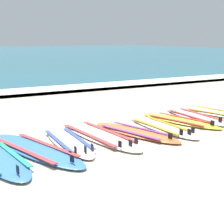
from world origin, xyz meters
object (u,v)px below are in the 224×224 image
Objects in this scene: surfboard_7 at (195,116)px; surfboard_3 at (98,135)px; surfboard_8 at (221,114)px; surfboard_5 at (161,127)px; surfboard_2 at (68,141)px; surfboard_1 at (36,149)px; surfboard_6 at (180,121)px; surfboard_4 at (135,132)px.

surfboard_3 is at bearing -173.06° from surfboard_7.
surfboard_8 is (0.76, -0.09, -0.00)m from surfboard_7.
surfboard_5 is at bearing -171.22° from surfboard_8.
surfboard_2 is at bearing -175.08° from surfboard_8.
surfboard_1 is 1.06× the size of surfboard_8.
surfboard_2 is (0.64, 0.17, 0.00)m from surfboard_1.
surfboard_5 is 1.04× the size of surfboard_7.
surfboard_2 and surfboard_3 have the same top height.
surfboard_7 is at bearing 16.25° from surfboard_6.
surfboard_3 and surfboard_7 have the same top height.
surfboard_3 is 1.25× the size of surfboard_7.
surfboard_3 and surfboard_4 have the same top height.
surfboard_1 and surfboard_2 have the same top height.
surfboard_4 is at bearing -172.56° from surfboard_5.
surfboard_1 is 0.99× the size of surfboard_3.
surfboard_2 is 3.35m from surfboard_7.
surfboard_1 is at bearing -167.58° from surfboard_3.
surfboard_5 is at bearing -3.17° from surfboard_3.
surfboard_4 is at bearing -166.64° from surfboard_6.
surfboard_1 is 4.75m from surfboard_8.
surfboard_6 is at bearing -163.75° from surfboard_7.
surfboard_6 is at bearing 19.11° from surfboard_5.
surfboard_4 is at bearing -171.56° from surfboard_8.
surfboard_8 is at bearing 3.90° from surfboard_3.
surfboard_4 is at bearing -13.26° from surfboard_3.
surfboard_1 is at bearing -176.69° from surfboard_4.
surfboard_3 and surfboard_6 have the same top height.
surfboard_3 is 1.07× the size of surfboard_8.
surfboard_2 is at bearing -172.41° from surfboard_7.
surfboard_5 and surfboard_7 have the same top height.
surfboard_3 is at bearing 12.42° from surfboard_1.
surfboard_6 is 0.87× the size of surfboard_8.
surfboard_4 is at bearing -165.79° from surfboard_7.
surfboard_2 is 2.76m from surfboard_6.
surfboard_1 is 1.23× the size of surfboard_7.
surfboard_1 and surfboard_8 have the same top height.
surfboard_3 is 1.41m from surfboard_5.
surfboard_4 is 1.03× the size of surfboard_6.
surfboard_2 and surfboard_7 have the same top height.
surfboard_7 is at bearing 17.82° from surfboard_5.
surfboard_3 is 2.10m from surfboard_6.
surfboard_2 is 2.07m from surfboard_5.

